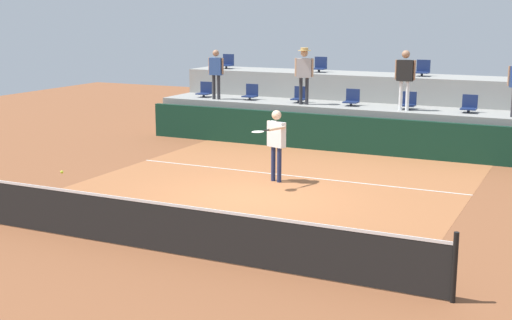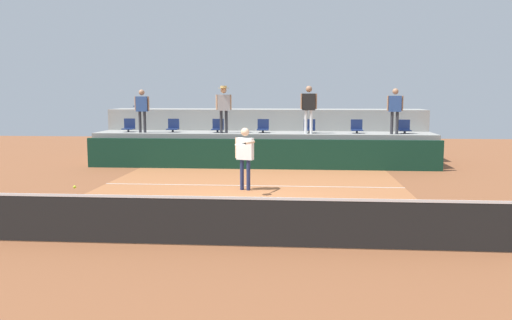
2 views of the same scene
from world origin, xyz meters
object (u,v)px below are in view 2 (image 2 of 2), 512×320
at_px(stadium_chair_lower_far_left, 129,126).
at_px(stadium_chair_lower_far_right, 404,128).
at_px(stadium_chair_upper_far_left, 140,104).
at_px(tennis_ball, 75,187).
at_px(stadium_chair_lower_mid_left, 218,127).
at_px(stadium_chair_upper_left, 224,104).
at_px(spectator_with_hat, 224,104).
at_px(spectator_leaning_on_rail, 395,107).
at_px(spectator_in_grey, 142,107).
at_px(stadium_chair_lower_left, 173,127).
at_px(tennis_player, 245,152).
at_px(stadium_chair_upper_right, 309,104).
at_px(stadium_chair_lower_mid_right, 309,127).
at_px(stadium_chair_upper_far_right, 395,104).
at_px(spectator_in_white, 309,105).
at_px(stadium_chair_lower_right, 357,128).
at_px(stadium_chair_lower_center, 263,127).

bearing_deg(stadium_chair_lower_far_left, stadium_chair_lower_far_right, 0.00).
bearing_deg(stadium_chair_upper_far_left, tennis_ball, -80.30).
distance_m(stadium_chair_lower_mid_left, stadium_chair_lower_far_right, 7.12).
relative_size(stadium_chair_upper_far_left, stadium_chair_upper_left, 1.00).
xyz_separation_m(spectator_with_hat, spectator_leaning_on_rail, (6.39, 0.00, -0.09)).
height_order(stadium_chair_lower_mid_left, spectator_leaning_on_rail, spectator_leaning_on_rail).
distance_m(stadium_chair_lower_far_left, spectator_in_grey, 1.09).
xyz_separation_m(stadium_chair_lower_left, stadium_chair_upper_far_left, (-1.84, 1.80, 0.85)).
bearing_deg(tennis_player, stadium_chair_upper_right, 75.49).
bearing_deg(tennis_ball, stadium_chair_lower_mid_right, 61.45).
bearing_deg(stadium_chair_lower_mid_left, stadium_chair_upper_left, 89.82).
bearing_deg(stadium_chair_upper_far_right, stadium_chair_upper_left, 180.00).
xyz_separation_m(stadium_chair_upper_left, spectator_leaning_on_rail, (6.68, -2.18, -0.05)).
height_order(tennis_player, spectator_in_white, spectator_in_white).
distance_m(tennis_player, tennis_ball, 5.18).
bearing_deg(stadium_chair_lower_left, stadium_chair_lower_far_left, 180.00).
bearing_deg(stadium_chair_lower_mid_left, stadium_chair_lower_right, 0.00).
distance_m(stadium_chair_lower_left, tennis_player, 6.55).
distance_m(spectator_in_white, spectator_leaning_on_rail, 3.18).
bearing_deg(spectator_in_white, stadium_chair_lower_left, 175.84).
distance_m(spectator_in_white, tennis_ball, 10.66).
height_order(spectator_leaning_on_rail, tennis_ball, spectator_leaning_on_rail).
height_order(stadium_chair_lower_far_left, stadium_chair_lower_mid_right, same).
bearing_deg(stadium_chair_lower_mid_left, stadium_chair_lower_mid_right, 0.00).
distance_m(stadium_chair_lower_left, spectator_in_grey, 1.41).
bearing_deg(tennis_ball, spectator_leaning_on_rail, 47.78).
distance_m(stadium_chair_lower_far_left, spectator_leaning_on_rail, 10.26).
distance_m(stadium_chair_lower_left, tennis_ball, 9.60).
xyz_separation_m(stadium_chair_lower_mid_left, spectator_with_hat, (0.29, -0.38, 0.89)).
height_order(stadium_chair_upper_right, tennis_player, stadium_chair_upper_right).
relative_size(stadium_chair_lower_center, spectator_leaning_on_rail, 0.31).
height_order(stadium_chair_lower_far_right, stadium_chair_upper_far_right, stadium_chair_upper_far_right).
bearing_deg(spectator_in_white, tennis_player, -109.82).
height_order(stadium_chair_lower_mid_left, stadium_chair_lower_right, same).
height_order(stadium_chair_lower_right, stadium_chair_upper_left, stadium_chair_upper_left).
bearing_deg(stadium_chair_upper_right, spectator_leaning_on_rail, -34.83).
bearing_deg(spectator_leaning_on_rail, spectator_in_grey, 180.00).
relative_size(stadium_chair_lower_mid_left, spectator_in_white, 0.29).
distance_m(stadium_chair_upper_far_left, stadium_chair_upper_far_right, 10.66).
bearing_deg(stadium_chair_lower_far_left, stadium_chair_upper_right, 14.26).
bearing_deg(stadium_chair_lower_right, tennis_ball, -126.18).
relative_size(stadium_chair_upper_far_right, spectator_in_white, 0.29).
relative_size(stadium_chair_lower_mid_left, stadium_chair_upper_right, 1.00).
xyz_separation_m(stadium_chair_lower_far_right, spectator_in_grey, (-10.00, -0.38, 0.78)).
distance_m(stadium_chair_upper_right, tennis_ball, 12.60).
height_order(spectator_in_grey, spectator_with_hat, spectator_with_hat).
xyz_separation_m(stadium_chair_lower_mid_left, stadium_chair_lower_mid_right, (3.55, 0.00, 0.00)).
xyz_separation_m(stadium_chair_lower_far_right, stadium_chair_upper_left, (-7.12, 1.80, 0.85)).
bearing_deg(stadium_chair_lower_mid_right, spectator_in_grey, -176.58).
bearing_deg(stadium_chair_lower_right, stadium_chair_lower_far_left, 180.00).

